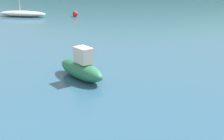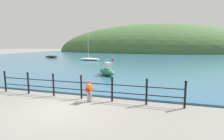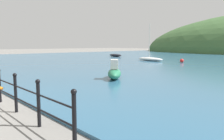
{
  "view_description": "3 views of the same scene",
  "coord_description": "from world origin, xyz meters",
  "px_view_note": "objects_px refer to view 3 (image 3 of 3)",
  "views": [
    {
      "loc": [
        1.74,
        -2.09,
        3.77
      ],
      "look_at": [
        0.84,
        5.52,
        1.21
      ],
      "focal_mm": 50.0,
      "sensor_mm": 36.0,
      "label": 1
    },
    {
      "loc": [
        4.1,
        -6.21,
        2.67
      ],
      "look_at": [
        1.06,
        4.08,
        1.13
      ],
      "focal_mm": 28.0,
      "sensor_mm": 36.0,
      "label": 2
    },
    {
      "loc": [
        8.56,
        -0.75,
        2.04
      ],
      "look_at": [
        1.14,
        6.11,
        0.88
      ],
      "focal_mm": 35.0,
      "sensor_mm": 36.0,
      "label": 3
    }
  ],
  "objects_px": {
    "boat_red_dinghy": "(115,55)",
    "boat_white_sailboat": "(114,72)",
    "boat_mid_harbor": "(150,59)",
    "mooring_buoy": "(182,61)"
  },
  "relations": [
    {
      "from": "boat_red_dinghy",
      "to": "mooring_buoy",
      "type": "xyz_separation_m",
      "value": [
        13.97,
        -3.17,
        -0.01
      ]
    },
    {
      "from": "boat_white_sailboat",
      "to": "mooring_buoy",
      "type": "relative_size",
      "value": 5.23
    },
    {
      "from": "boat_white_sailboat",
      "to": "mooring_buoy",
      "type": "bearing_deg",
      "value": 104.08
    },
    {
      "from": "boat_mid_harbor",
      "to": "boat_red_dinghy",
      "type": "distance_m",
      "value": 10.61
    },
    {
      "from": "boat_red_dinghy",
      "to": "boat_mid_harbor",
      "type": "bearing_deg",
      "value": -19.95
    },
    {
      "from": "boat_mid_harbor",
      "to": "boat_red_dinghy",
      "type": "xyz_separation_m",
      "value": [
        -9.97,
        3.62,
        -0.02
      ]
    },
    {
      "from": "boat_red_dinghy",
      "to": "boat_white_sailboat",
      "type": "height_order",
      "value": "boat_white_sailboat"
    },
    {
      "from": "boat_mid_harbor",
      "to": "boat_white_sailboat",
      "type": "xyz_separation_m",
      "value": [
        7.36,
        -13.0,
        0.12
      ]
    },
    {
      "from": "boat_mid_harbor",
      "to": "mooring_buoy",
      "type": "relative_size",
      "value": 10.92
    },
    {
      "from": "boat_white_sailboat",
      "to": "mooring_buoy",
      "type": "xyz_separation_m",
      "value": [
        -3.37,
        13.45,
        -0.16
      ]
    }
  ]
}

